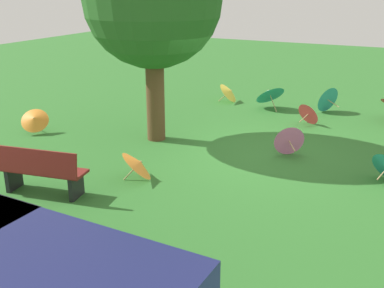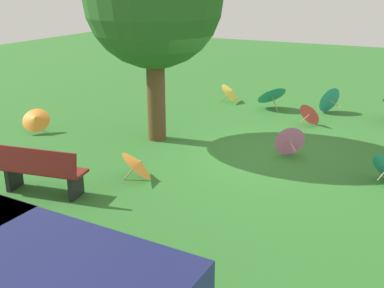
{
  "view_description": "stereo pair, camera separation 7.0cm",
  "coord_description": "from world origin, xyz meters",
  "px_view_note": "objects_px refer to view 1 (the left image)",
  "views": [
    {
      "loc": [
        -3.23,
        9.23,
        3.6
      ],
      "look_at": [
        0.57,
        1.6,
        0.6
      ],
      "focal_mm": 43.18,
      "sensor_mm": 36.0,
      "label": 1
    },
    {
      "loc": [
        -3.29,
        9.2,
        3.6
      ],
      "look_at": [
        0.57,
        1.6,
        0.6
      ],
      "focal_mm": 43.18,
      "sensor_mm": 36.0,
      "label": 2
    }
  ],
  "objects_px": {
    "park_bench": "(41,171)",
    "parasol_red_1": "(309,113)",
    "parasol_teal_0": "(269,93)",
    "parasol_yellow_0": "(230,92)",
    "parasol_orange_0": "(139,164)",
    "parasol_pink_1": "(288,139)",
    "parasol_teal_2": "(326,99)",
    "parasol_orange_2": "(34,119)"
  },
  "relations": [
    {
      "from": "parasol_yellow_0",
      "to": "parasol_orange_2",
      "type": "bearing_deg",
      "value": 58.68
    },
    {
      "from": "parasol_teal_0",
      "to": "parasol_red_1",
      "type": "relative_size",
      "value": 1.57
    },
    {
      "from": "park_bench",
      "to": "parasol_orange_0",
      "type": "height_order",
      "value": "park_bench"
    },
    {
      "from": "park_bench",
      "to": "parasol_pink_1",
      "type": "distance_m",
      "value": 5.2
    },
    {
      "from": "parasol_teal_2",
      "to": "parasol_orange_2",
      "type": "distance_m",
      "value": 8.1
    },
    {
      "from": "park_bench",
      "to": "parasol_teal_2",
      "type": "distance_m",
      "value": 8.64
    },
    {
      "from": "parasol_orange_2",
      "to": "parasol_red_1",
      "type": "height_order",
      "value": "parasol_orange_2"
    },
    {
      "from": "parasol_teal_2",
      "to": "parasol_orange_2",
      "type": "height_order",
      "value": "parasol_teal_2"
    },
    {
      "from": "park_bench",
      "to": "parasol_yellow_0",
      "type": "relative_size",
      "value": 2.14
    },
    {
      "from": "parasol_orange_0",
      "to": "parasol_pink_1",
      "type": "xyz_separation_m",
      "value": [
        -2.19,
        -2.62,
        0.03
      ]
    },
    {
      "from": "parasol_teal_0",
      "to": "parasol_orange_0",
      "type": "relative_size",
      "value": 1.23
    },
    {
      "from": "parasol_orange_0",
      "to": "parasol_pink_1",
      "type": "relative_size",
      "value": 1.29
    },
    {
      "from": "parasol_yellow_0",
      "to": "parasol_teal_2",
      "type": "bearing_deg",
      "value": -175.92
    },
    {
      "from": "parasol_orange_0",
      "to": "parasol_red_1",
      "type": "relative_size",
      "value": 1.28
    },
    {
      "from": "parasol_pink_1",
      "to": "parasol_red_1",
      "type": "bearing_deg",
      "value": -87.59
    },
    {
      "from": "parasol_pink_1",
      "to": "parasol_yellow_0",
      "type": "bearing_deg",
      "value": -52.43
    },
    {
      "from": "parasol_yellow_0",
      "to": "parasol_pink_1",
      "type": "xyz_separation_m",
      "value": [
        -2.9,
        3.78,
        0.01
      ]
    },
    {
      "from": "parasol_yellow_0",
      "to": "parasol_teal_2",
      "type": "xyz_separation_m",
      "value": [
        -2.93,
        -0.21,
        0.05
      ]
    },
    {
      "from": "parasol_teal_2",
      "to": "parasol_orange_2",
      "type": "xyz_separation_m",
      "value": [
        6.07,
        5.37,
        -0.01
      ]
    },
    {
      "from": "parasol_pink_1",
      "to": "parasol_orange_2",
      "type": "distance_m",
      "value": 6.2
    },
    {
      "from": "parasol_yellow_0",
      "to": "parasol_red_1",
      "type": "distance_m",
      "value": 3.08
    },
    {
      "from": "parasol_teal_0",
      "to": "parasol_yellow_0",
      "type": "xyz_separation_m",
      "value": [
        1.34,
        -0.21,
        -0.14
      ]
    },
    {
      "from": "parasol_teal_0",
      "to": "parasol_orange_2",
      "type": "height_order",
      "value": "parasol_teal_0"
    },
    {
      "from": "parasol_orange_2",
      "to": "parasol_orange_0",
      "type": "bearing_deg",
      "value": 162.2
    },
    {
      "from": "parasol_teal_0",
      "to": "parasol_yellow_0",
      "type": "relative_size",
      "value": 1.49
    },
    {
      "from": "parasol_orange_0",
      "to": "parasol_teal_2",
      "type": "distance_m",
      "value": 6.97
    },
    {
      "from": "parasol_teal_0",
      "to": "parasol_orange_0",
      "type": "distance_m",
      "value": 6.22
    },
    {
      "from": "parasol_yellow_0",
      "to": "parasol_teal_2",
      "type": "distance_m",
      "value": 2.94
    },
    {
      "from": "parasol_pink_1",
      "to": "parasol_red_1",
      "type": "distance_m",
      "value": 2.48
    },
    {
      "from": "parasol_teal_0",
      "to": "parasol_yellow_0",
      "type": "height_order",
      "value": "parasol_teal_0"
    },
    {
      "from": "parasol_pink_1",
      "to": "park_bench",
      "type": "bearing_deg",
      "value": 49.81
    },
    {
      "from": "parasol_orange_0",
      "to": "parasol_yellow_0",
      "type": "xyz_separation_m",
      "value": [
        0.72,
        -6.39,
        0.02
      ]
    },
    {
      "from": "park_bench",
      "to": "parasol_teal_2",
      "type": "relative_size",
      "value": 1.98
    },
    {
      "from": "parasol_orange_0",
      "to": "parasol_pink_1",
      "type": "distance_m",
      "value": 3.41
    },
    {
      "from": "park_bench",
      "to": "parasol_red_1",
      "type": "distance_m",
      "value": 7.23
    },
    {
      "from": "parasol_yellow_0",
      "to": "parasol_red_1",
      "type": "relative_size",
      "value": 1.05
    },
    {
      "from": "park_bench",
      "to": "parasol_pink_1",
      "type": "relative_size",
      "value": 2.28
    },
    {
      "from": "parasol_orange_0",
      "to": "parasol_red_1",
      "type": "distance_m",
      "value": 5.51
    },
    {
      "from": "parasol_yellow_0",
      "to": "parasol_red_1",
      "type": "height_order",
      "value": "parasol_yellow_0"
    },
    {
      "from": "parasol_orange_0",
      "to": "parasol_yellow_0",
      "type": "height_order",
      "value": "parasol_yellow_0"
    },
    {
      "from": "parasol_teal_0",
      "to": "parasol_teal_2",
      "type": "relative_size",
      "value": 1.38
    },
    {
      "from": "park_bench",
      "to": "parasol_teal_0",
      "type": "relative_size",
      "value": 1.43
    }
  ]
}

